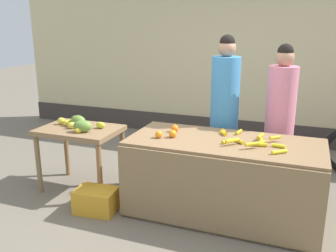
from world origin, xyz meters
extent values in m
plane|color=#756B5B|center=(0.00, 0.00, 0.00)|extent=(24.00, 24.00, 0.00)
cube|color=beige|center=(0.00, 2.79, 1.43)|extent=(8.60, 0.20, 2.85)
cube|color=#3F3833|center=(0.00, 2.68, 0.18)|extent=(8.60, 0.04, 0.36)
cube|color=olive|center=(0.35, 0.00, 0.42)|extent=(2.01, 0.89, 0.83)
cube|color=olive|center=(0.35, -0.46, 0.42)|extent=(2.01, 0.03, 0.77)
cube|color=olive|center=(-1.43, 0.00, 0.76)|extent=(0.95, 0.66, 0.06)
cylinder|color=olive|center=(-1.86, -0.28, 0.36)|extent=(0.06, 0.06, 0.73)
cylinder|color=olive|center=(-1.00, -0.28, 0.36)|extent=(0.06, 0.06, 0.73)
cylinder|color=olive|center=(-1.86, 0.28, 0.36)|extent=(0.06, 0.06, 0.73)
cylinder|color=#8E734F|center=(-1.00, 0.28, 0.36)|extent=(0.06, 0.06, 0.73)
cylinder|color=gold|center=(0.71, 0.05, 0.85)|extent=(0.05, 0.16, 0.04)
cylinder|color=gold|center=(0.38, -0.07, 0.85)|extent=(0.09, 0.13, 0.04)
cylinder|color=yellow|center=(0.89, -0.03, 0.85)|extent=(0.13, 0.05, 0.04)
cylinder|color=gold|center=(0.50, -0.02, 0.85)|extent=(0.13, 0.12, 0.04)
cylinder|color=gold|center=(0.71, 0.00, 0.85)|extent=(0.08, 0.13, 0.04)
cylinder|color=gold|center=(0.28, 0.26, 0.85)|extent=(0.10, 0.13, 0.04)
cylinder|color=gold|center=(0.44, 0.30, 0.85)|extent=(0.06, 0.15, 0.04)
cylinder|color=yellow|center=(0.91, -0.21, 0.85)|extent=(0.14, 0.13, 0.04)
cylinder|color=yellow|center=(0.70, -0.06, 0.85)|extent=(0.16, 0.07, 0.04)
cylinder|color=gold|center=(0.29, 0.20, 0.85)|extent=(0.10, 0.12, 0.04)
cylinder|color=gold|center=(0.65, -0.16, 0.88)|extent=(0.14, 0.12, 0.04)
cylinder|color=gold|center=(0.84, 0.13, 0.88)|extent=(0.11, 0.11, 0.04)
cylinder|color=yellow|center=(0.45, -0.12, 0.88)|extent=(0.13, 0.14, 0.04)
cylinder|color=gold|center=(0.69, 0.14, 0.88)|extent=(0.07, 0.16, 0.04)
sphere|color=orange|center=(-0.25, 0.11, 0.88)|extent=(0.09, 0.09, 0.09)
sphere|color=orange|center=(-0.20, -0.09, 0.87)|extent=(0.08, 0.08, 0.08)
sphere|color=orange|center=(-0.33, -0.16, 0.87)|extent=(0.08, 0.08, 0.08)
ellipsoid|color=yellow|center=(-1.31, -0.17, 0.82)|extent=(0.10, 0.13, 0.07)
ellipsoid|color=yellow|center=(-1.18, 0.07, 0.83)|extent=(0.13, 0.08, 0.08)
ellipsoid|color=yellow|center=(-1.54, 0.06, 0.83)|extent=(0.10, 0.13, 0.08)
ellipsoid|color=yellow|center=(-1.62, 0.03, 0.83)|extent=(0.11, 0.09, 0.08)
ellipsoid|color=yellow|center=(-1.50, -0.06, 0.83)|extent=(0.12, 0.12, 0.08)
ellipsoid|color=yellow|center=(-1.62, 0.12, 0.83)|extent=(0.12, 0.13, 0.07)
ellipsoid|color=yellow|center=(-1.73, 0.06, 0.83)|extent=(0.11, 0.08, 0.09)
ellipsoid|color=olive|center=(-1.30, -0.13, 0.86)|extent=(0.25, 0.19, 0.14)
ellipsoid|color=olive|center=(-1.48, 0.05, 0.86)|extent=(0.25, 0.19, 0.14)
cylinder|color=#33333D|center=(0.19, 0.70, 0.37)|extent=(0.29, 0.29, 0.74)
cylinder|color=#3F8CCC|center=(0.19, 0.70, 1.18)|extent=(0.34, 0.34, 0.90)
sphere|color=tan|center=(0.19, 0.70, 1.73)|extent=(0.21, 0.21, 0.21)
sphere|color=black|center=(0.19, 0.70, 1.80)|extent=(0.18, 0.18, 0.18)
cylinder|color=#33333D|center=(0.83, 0.78, 0.35)|extent=(0.29, 0.29, 0.69)
cylinder|color=pink|center=(0.83, 0.78, 1.12)|extent=(0.34, 0.34, 0.85)
sphere|color=tan|center=(0.83, 0.78, 1.63)|extent=(0.21, 0.21, 0.21)
sphere|color=black|center=(0.83, 0.78, 1.70)|extent=(0.18, 0.18, 0.18)
cube|color=gold|center=(-0.95, -0.46, 0.13)|extent=(0.47, 0.36, 0.26)
ellipsoid|color=tan|center=(-0.70, 0.75, 0.24)|extent=(0.35, 0.40, 0.49)
camera|label=1|loc=(1.08, -3.60, 2.02)|focal=39.22mm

